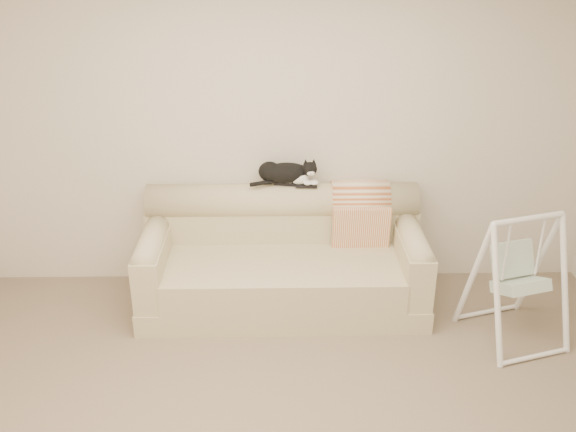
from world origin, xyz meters
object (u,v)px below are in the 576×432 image
object	(u,v)px
remote_b	(306,186)
tuxedo_cat	(286,173)
remote_a	(286,183)
baby_swing	(518,278)
sofa	(283,261)

from	to	relation	value
remote_b	tuxedo_cat	world-z (taller)	tuxedo_cat
remote_a	baby_swing	distance (m)	1.87
sofa	tuxedo_cat	distance (m)	0.70
remote_a	remote_b	xyz separation A→B (m)	(0.16, -0.04, -0.00)
remote_b	baby_swing	bearing A→B (deg)	-26.67
remote_b	baby_swing	size ratio (longest dim) A/B	0.18
sofa	tuxedo_cat	world-z (taller)	tuxedo_cat
remote_a	tuxedo_cat	size ratio (longest dim) A/B	0.35
sofa	baby_swing	distance (m)	1.76
sofa	remote_a	world-z (taller)	remote_a
remote_a	baby_swing	xyz separation A→B (m)	(1.64, -0.79, -0.42)
remote_b	remote_a	bearing A→B (deg)	164.73
sofa	baby_swing	xyz separation A→B (m)	(1.67, -0.54, 0.14)
sofa	remote_a	bearing A→B (deg)	83.60
remote_b	baby_swing	distance (m)	1.70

